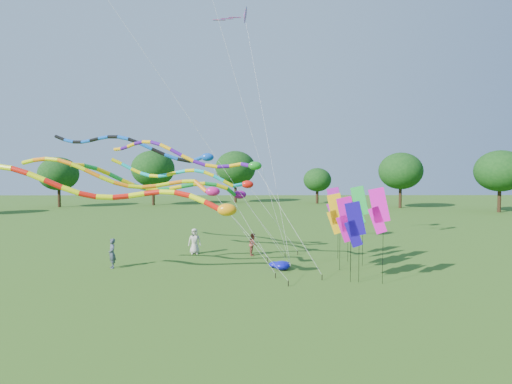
{
  "coord_description": "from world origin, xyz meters",
  "views": [
    {
      "loc": [
        0.22,
        -21.06,
        6.04
      ],
      "look_at": [
        0.42,
        2.56,
        4.8
      ],
      "focal_mm": 30.0,
      "sensor_mm": 36.0,
      "label": 1
    }
  ],
  "objects_px": {
    "tube_kite_orange": "(142,180)",
    "person_b": "(112,253)",
    "tube_kite_red": "(144,196)",
    "person_c": "(253,244)",
    "person_a": "(195,241)",
    "blue_nylon_heap": "(278,263)"
  },
  "relations": [
    {
      "from": "person_b",
      "to": "person_c",
      "type": "relative_size",
      "value": 1.16
    },
    {
      "from": "tube_kite_orange",
      "to": "person_b",
      "type": "distance_m",
      "value": 5.59
    },
    {
      "from": "person_a",
      "to": "person_b",
      "type": "relative_size",
      "value": 1.0
    },
    {
      "from": "tube_kite_red",
      "to": "person_b",
      "type": "distance_m",
      "value": 5.94
    },
    {
      "from": "tube_kite_orange",
      "to": "person_a",
      "type": "bearing_deg",
      "value": 76.26
    },
    {
      "from": "tube_kite_orange",
      "to": "person_a",
      "type": "distance_m",
      "value": 8.22
    },
    {
      "from": "blue_nylon_heap",
      "to": "person_c",
      "type": "height_order",
      "value": "person_c"
    },
    {
      "from": "person_c",
      "to": "tube_kite_orange",
      "type": "bearing_deg",
      "value": 135.15
    },
    {
      "from": "tube_kite_orange",
      "to": "person_b",
      "type": "height_order",
      "value": "tube_kite_orange"
    },
    {
      "from": "person_b",
      "to": "blue_nylon_heap",
      "type": "bearing_deg",
      "value": 57.96
    },
    {
      "from": "tube_kite_red",
      "to": "person_b",
      "type": "xyz_separation_m",
      "value": [
        -2.91,
        3.56,
        -3.76
      ]
    },
    {
      "from": "person_b",
      "to": "person_c",
      "type": "bearing_deg",
      "value": 80.98
    },
    {
      "from": "tube_kite_red",
      "to": "person_c",
      "type": "bearing_deg",
      "value": 56.68
    },
    {
      "from": "tube_kite_orange",
      "to": "blue_nylon_heap",
      "type": "relative_size",
      "value": 7.89
    },
    {
      "from": "person_a",
      "to": "tube_kite_red",
      "type": "bearing_deg",
      "value": -107.67
    },
    {
      "from": "person_b",
      "to": "person_c",
      "type": "xyz_separation_m",
      "value": [
        8.65,
        3.85,
        -0.13
      ]
    },
    {
      "from": "tube_kite_red",
      "to": "person_b",
      "type": "relative_size",
      "value": 8.21
    },
    {
      "from": "tube_kite_red",
      "to": "tube_kite_orange",
      "type": "bearing_deg",
      "value": 113.07
    },
    {
      "from": "blue_nylon_heap",
      "to": "person_a",
      "type": "bearing_deg",
      "value": 143.65
    },
    {
      "from": "blue_nylon_heap",
      "to": "person_c",
      "type": "xyz_separation_m",
      "value": [
        -1.54,
        3.68,
        0.56
      ]
    },
    {
      "from": "person_a",
      "to": "person_b",
      "type": "distance_m",
      "value": 6.26
    },
    {
      "from": "tube_kite_red",
      "to": "person_c",
      "type": "relative_size",
      "value": 9.56
    }
  ]
}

